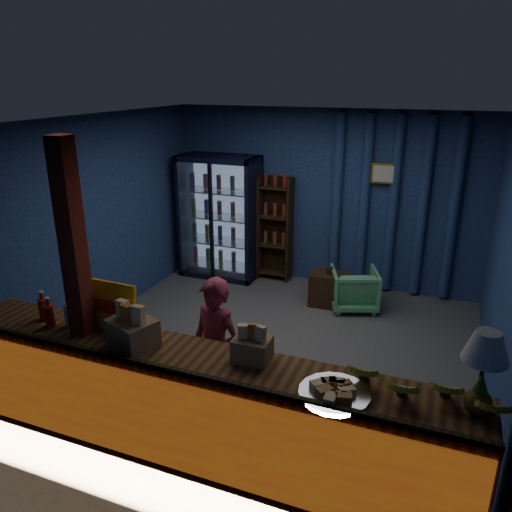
{
  "coord_description": "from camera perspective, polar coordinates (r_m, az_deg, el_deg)",
  "views": [
    {
      "loc": [
        1.71,
        -4.89,
        3.01
      ],
      "look_at": [
        -0.14,
        -0.2,
        1.19
      ],
      "focal_mm": 35.0,
      "sensor_mm": 36.0,
      "label": 1
    }
  ],
  "objects": [
    {
      "name": "room_walls",
      "position": [
        5.38,
        2.16,
        4.32
      ],
      "size": [
        4.6,
        4.6,
        4.6
      ],
      "color": "navy",
      "rests_on": "ground"
    },
    {
      "name": "yellow_sign",
      "position": [
        4.46,
        -16.47,
        -5.47
      ],
      "size": [
        0.53,
        0.12,
        0.42
      ],
      "color": "#F6AA0C",
      "rests_on": "counter"
    },
    {
      "name": "pastry_tray",
      "position": [
        3.57,
        8.94,
        -15.08
      ],
      "size": [
        0.5,
        0.5,
        0.08
      ],
      "color": "silver",
      "rests_on": "counter"
    },
    {
      "name": "green_chair",
      "position": [
        6.93,
        11.13,
        -3.69
      ],
      "size": [
        0.78,
        0.79,
        0.57
      ],
      "primitive_type": "imported",
      "rotation": [
        0.0,
        0.0,
        3.49
      ],
      "color": "#61C27C",
      "rests_on": "ground"
    },
    {
      "name": "snack_box_left",
      "position": [
        4.16,
        -13.95,
        -8.31
      ],
      "size": [
        0.44,
        0.4,
        0.38
      ],
      "color": "olive",
      "rests_on": "counter"
    },
    {
      "name": "support_post",
      "position": [
        4.41,
        -19.54,
        -4.13
      ],
      "size": [
        0.16,
        0.16,
        2.6
      ],
      "primitive_type": "cube",
      "color": "maroon",
      "rests_on": "ground"
    },
    {
      "name": "soda_bottles",
      "position": [
        4.74,
        -22.09,
        -5.97
      ],
      "size": [
        0.37,
        0.17,
        0.28
      ],
      "color": "red",
      "rests_on": "counter"
    },
    {
      "name": "beverage_cooler",
      "position": [
        7.83,
        -3.93,
        4.45
      ],
      "size": [
        1.2,
        0.62,
        1.9
      ],
      "color": "black",
      "rests_on": "ground"
    },
    {
      "name": "ground",
      "position": [
        5.99,
        1.97,
        -10.3
      ],
      "size": [
        4.6,
        4.6,
        0.0
      ],
      "primitive_type": "plane",
      "color": "#515154",
      "rests_on": "ground"
    },
    {
      "name": "table_lamp",
      "position": [
        3.49,
        24.81,
        -9.69
      ],
      "size": [
        0.29,
        0.29,
        0.57
      ],
      "color": "black",
      "rests_on": "counter"
    },
    {
      "name": "curtain_folds",
      "position": [
        7.27,
        15.38,
        5.55
      ],
      "size": [
        1.74,
        0.14,
        2.5
      ],
      "color": "navy",
      "rests_on": "room_walls"
    },
    {
      "name": "bottle_shelf",
      "position": [
        7.68,
        2.29,
        3.09
      ],
      "size": [
        0.5,
        0.28,
        1.6
      ],
      "color": "#362411",
      "rests_on": "ground"
    },
    {
      "name": "snack_box_centre",
      "position": [
        3.88,
        -0.42,
        -10.36
      ],
      "size": [
        0.29,
        0.24,
        0.3
      ],
      "color": "olive",
      "rests_on": "counter"
    },
    {
      "name": "framed_picture",
      "position": [
        7.15,
        14.46,
        9.11
      ],
      "size": [
        0.36,
        0.04,
        0.28
      ],
      "color": "gold",
      "rests_on": "room_walls"
    },
    {
      "name": "shopkeeper",
      "position": [
        4.53,
        -4.65,
        -10.9
      ],
      "size": [
        0.57,
        0.44,
        1.39
      ],
      "primitive_type": "imported",
      "rotation": [
        0.0,
        0.0,
        -0.24
      ],
      "color": "#98293C",
      "rests_on": "ground"
    },
    {
      "name": "side_table",
      "position": [
        6.99,
        8.33,
        -3.74
      ],
      "size": [
        0.53,
        0.39,
        0.56
      ],
      "color": "#362411",
      "rests_on": "ground"
    },
    {
      "name": "pineapple",
      "position": [
        3.61,
        24.09,
        -14.56
      ],
      "size": [
        0.17,
        0.17,
        0.3
      ],
      "color": "brown",
      "rests_on": "counter"
    },
    {
      "name": "banana_bunches",
      "position": [
        3.64,
        18.67,
        -14.09
      ],
      "size": [
        1.07,
        0.3,
        0.17
      ],
      "color": "gold",
      "rests_on": "counter"
    },
    {
      "name": "counter",
      "position": [
        4.27,
        -7.01,
        -16.69
      ],
      "size": [
        4.4,
        0.57,
        0.99
      ],
      "color": "brown",
      "rests_on": "ground"
    }
  ]
}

